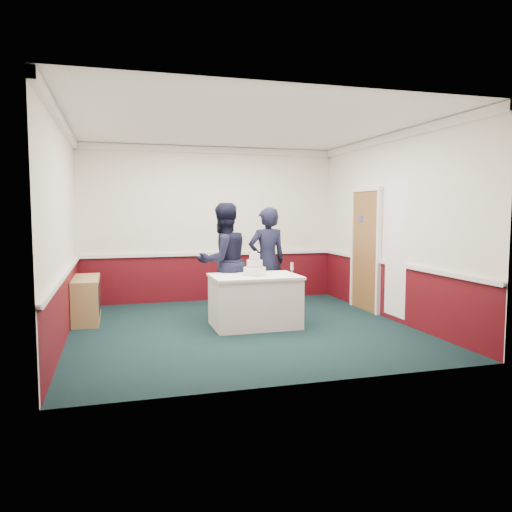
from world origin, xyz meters
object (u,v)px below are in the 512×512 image
object	(u,v)px
sideboard	(87,299)
cake_knife	(256,277)
cake_table	(255,300)
wedding_cake	(255,268)
person_woman	(267,261)
person_man	(223,261)
champagne_flute	(292,267)

from	to	relation	value
sideboard	cake_knife	distance (m)	2.82
cake_knife	cake_table	bearing A→B (deg)	68.92
wedding_cake	person_woman	world-z (taller)	person_woman
wedding_cake	sideboard	bearing A→B (deg)	156.09
cake_table	cake_knife	size ratio (longest dim) A/B	6.00
sideboard	cake_table	bearing A→B (deg)	-23.91
sideboard	cake_table	size ratio (longest dim) A/B	0.91
person_man	wedding_cake	bearing A→B (deg)	99.15
cake_knife	person_man	distance (m)	0.91
cake_table	person_man	xyz separation A→B (m)	(-0.35, 0.63, 0.55)
sideboard	wedding_cake	xyz separation A→B (m)	(2.49, -1.11, 0.55)
wedding_cake	champagne_flute	world-z (taller)	wedding_cake
person_man	person_woman	distance (m)	0.81
sideboard	person_man	distance (m)	2.27
champagne_flute	cake_table	bearing A→B (deg)	150.75
wedding_cake	person_man	xyz separation A→B (m)	(-0.35, 0.63, 0.05)
cake_table	sideboard	bearing A→B (deg)	156.09
cake_table	champagne_flute	xyz separation A→B (m)	(0.50, -0.28, 0.53)
cake_table	wedding_cake	distance (m)	0.50
cake_knife	person_man	xyz separation A→B (m)	(-0.32, 0.83, 0.15)
cake_table	cake_knife	world-z (taller)	cake_knife
wedding_cake	champagne_flute	bearing A→B (deg)	-29.25
person_woman	sideboard	bearing A→B (deg)	-11.88
champagne_flute	person_woman	world-z (taller)	person_woman
champagne_flute	person_man	size ratio (longest dim) A/B	0.11
wedding_cake	cake_knife	xyz separation A→B (m)	(-0.03, -0.20, -0.11)
cake_table	wedding_cake	bearing A→B (deg)	90.00
sideboard	person_woman	world-z (taller)	person_woman
sideboard	wedding_cake	bearing A→B (deg)	-23.91
wedding_cake	cake_knife	distance (m)	0.23
wedding_cake	person_man	size ratio (longest dim) A/B	0.19
cake_table	champagne_flute	bearing A→B (deg)	-29.25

